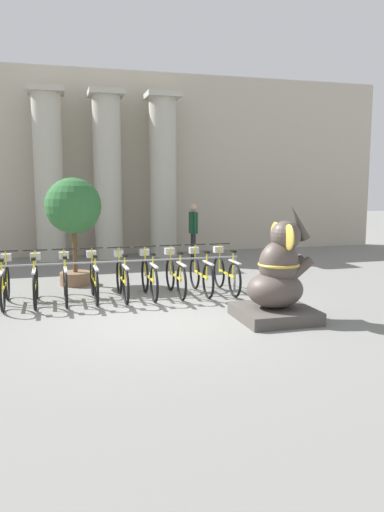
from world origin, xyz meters
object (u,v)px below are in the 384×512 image
(bicycle_1, at_px, (36,283))
(elephant_statue, at_px, (278,281))
(bicycle_7, at_px, (201,274))
(bicycle_6, at_px, (175,275))
(bicycle_0, at_px, (5,284))
(potted_tree, at_px, (73,211))
(bicycle_8, at_px, (226,273))
(bicycle_2, at_px, (65,281))
(bicycle_3, at_px, (94,279))
(person_pedestrian, at_px, (193,227))
(bicycle_4, at_px, (122,278))
(bicycle_5, at_px, (149,277))

(bicycle_1, height_order, elephant_statue, elephant_statue)
(bicycle_7, bearing_deg, bicycle_6, -178.86)
(bicycle_0, bearing_deg, bicycle_6, 0.65)
(bicycle_6, distance_m, potted_tree, 2.90)
(elephant_statue, bearing_deg, bicycle_8, 92.73)
(bicycle_2, xyz_separation_m, bicycle_3, (0.57, 0.02, 0.00))
(bicycle_1, bearing_deg, bicycle_7, 1.01)
(bicycle_2, relative_size, bicycle_7, 1.00)
(bicycle_0, distance_m, person_pedestrian, 6.74)
(bicycle_4, xyz_separation_m, elephant_statue, (2.37, -2.33, 0.25))
(bicycle_4, relative_size, bicycle_5, 1.00)
(bicycle_6, relative_size, person_pedestrian, 1.00)
(bicycle_3, height_order, bicycle_8, same)
(bicycle_5, bearing_deg, person_pedestrian, 63.54)
(bicycle_5, height_order, potted_tree, potted_tree)
(person_pedestrian, bearing_deg, bicycle_3, -126.97)
(person_pedestrian, bearing_deg, bicycle_7, -103.68)
(bicycle_4, relative_size, bicycle_6, 1.00)
(bicycle_4, height_order, bicycle_7, same)
(bicycle_1, xyz_separation_m, bicycle_6, (2.83, 0.05, 0.00))
(bicycle_2, distance_m, person_pedestrian, 5.94)
(bicycle_2, bearing_deg, bicycle_8, 0.29)
(elephant_statue, xyz_separation_m, person_pedestrian, (0.39, 6.78, 0.38))
(elephant_statue, bearing_deg, bicycle_3, 141.32)
(bicycle_2, distance_m, bicycle_5, 1.70)
(bicycle_6, bearing_deg, bicycle_0, -179.35)
(bicycle_3, xyz_separation_m, potted_tree, (-0.30, 1.68, 1.30))
(bicycle_5, xyz_separation_m, bicycle_6, (0.57, 0.01, 0.00))
(potted_tree, bearing_deg, person_pedestrian, 37.10)
(bicycle_3, bearing_deg, bicycle_6, 0.56)
(bicycle_2, xyz_separation_m, bicycle_5, (1.70, 0.02, 0.00))
(potted_tree, bearing_deg, bicycle_7, -32.93)
(bicycle_6, distance_m, elephant_statue, 2.69)
(elephant_statue, bearing_deg, bicycle_0, 153.30)
(bicycle_3, relative_size, bicycle_6, 1.00)
(bicycle_5, distance_m, bicycle_7, 1.13)
(bicycle_0, distance_m, potted_tree, 2.56)
(bicycle_0, xyz_separation_m, bicycle_3, (1.70, 0.02, 0.00))
(bicycle_5, xyz_separation_m, bicycle_7, (1.13, 0.02, 0.00))
(bicycle_4, distance_m, bicycle_8, 2.26)
(potted_tree, bearing_deg, bicycle_3, -80.04)
(bicycle_5, bearing_deg, bicycle_3, -179.76)
(potted_tree, bearing_deg, bicycle_6, -39.93)
(bicycle_0, relative_size, bicycle_7, 1.00)
(bicycle_7, xyz_separation_m, potted_tree, (-2.56, 1.66, 1.30))
(bicycle_3, distance_m, person_pedestrian, 5.57)
(bicycle_0, distance_m, bicycle_1, 0.57)
(bicycle_1, relative_size, bicycle_3, 1.00)
(bicycle_2, height_order, bicycle_5, same)
(bicycle_7, distance_m, potted_tree, 3.31)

